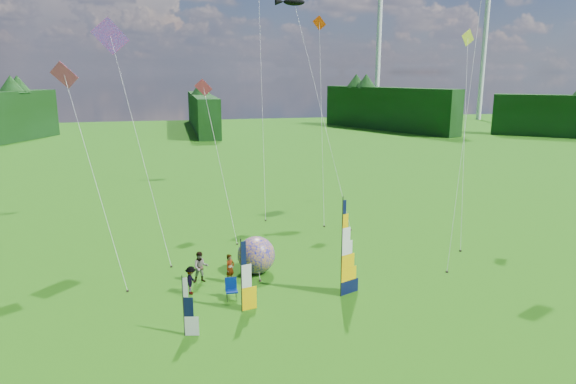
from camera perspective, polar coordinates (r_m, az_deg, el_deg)
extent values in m
plane|color=#2D610C|center=(25.90, 4.29, -13.83)|extent=(220.00, 220.00, 0.00)
sphere|color=#070F9F|center=(30.83, -3.55, -7.00)|extent=(2.98, 2.98, 2.25)
imported|color=#66594C|center=(29.72, -6.46, -8.44)|extent=(0.73, 0.70, 1.68)
imported|color=#66594C|center=(29.96, -9.68, -8.23)|extent=(0.89, 0.46, 1.82)
imported|color=#66594C|center=(28.57, -10.72, -9.62)|extent=(0.60, 1.07, 1.57)
imported|color=#66594C|center=(30.74, -4.56, -7.79)|extent=(0.93, 0.86, 1.53)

